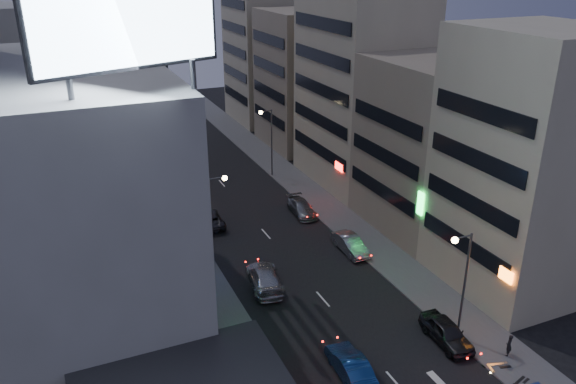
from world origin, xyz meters
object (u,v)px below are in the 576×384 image
person (509,345)px  scooter_blue (540,374)px  parked_car_left (210,219)px  parked_car_right_near (447,332)px  parked_car_right_mid (350,244)px  road_car_silver (265,278)px  scooter_silver_b (508,354)px  parked_car_right_far (302,208)px  road_car_blue (350,366)px  scooter_black_b (524,369)px

person → scooter_blue: bearing=47.5°
parked_car_left → scooter_blue: size_ratio=2.40×
parked_car_right_near → person: size_ratio=3.01×
person → scooter_blue: (-0.10, -2.72, -0.15)m
parked_car_right_near → parked_car_right_mid: size_ratio=1.01×
parked_car_right_near → road_car_silver: 14.42m
parked_car_left → person: bearing=117.3°
parked_car_right_near → scooter_silver_b: 4.05m
parked_car_right_far → road_car_blue: size_ratio=1.03×
road_car_silver → scooter_silver_b: road_car_silver is taller
road_car_blue → parked_car_left: bearing=-80.7°
parked_car_right_near → road_car_blue: bearing=-174.5°
parked_car_right_far → scooter_blue: 28.39m
parked_car_right_mid → parked_car_left: parked_car_right_mid is taller
parked_car_left → parked_car_right_far: (9.31, -1.25, 0.03)m
road_car_blue → scooter_black_b: bearing=160.3°
scooter_blue → scooter_silver_b: size_ratio=0.98×
parked_car_right_mid → road_car_blue: size_ratio=0.97×
road_car_silver → person: (11.58, -14.27, 0.06)m
parked_car_right_near → person: person is taller
scooter_black_b → road_car_silver: bearing=17.2°
road_car_blue → road_car_silver: bearing=-79.8°
road_car_silver → scooter_silver_b: (11.04, -14.80, -0.08)m
scooter_blue → scooter_black_b: bearing=33.7°
scooter_blue → scooter_black_b: size_ratio=1.15×
parked_car_right_far → road_car_blue: (-7.28, -22.97, 0.07)m
road_car_silver → parked_car_left: bearing=-75.6°
scooter_blue → scooter_black_b: (-0.46, 0.81, -0.08)m
parked_car_left → road_car_blue: 24.30m
parked_car_left → parked_car_right_far: parked_car_right_far is taller
parked_car_right_mid → scooter_silver_b: bearing=-83.0°
parked_car_right_near → person: (2.77, -2.86, 0.10)m
scooter_blue → scooter_silver_b: scooter_silver_b is taller
parked_car_left → scooter_silver_b: size_ratio=2.35×
parked_car_right_mid → person: bearing=-81.0°
parked_car_right_near → road_car_silver: (-8.81, 11.42, 0.04)m
person → scooter_blue: person is taller
scooter_silver_b → person: bearing=-31.9°
scooter_blue → road_car_silver: bearing=38.3°
parked_car_right_near → scooter_blue: bearing=-61.3°
parked_car_right_mid → person: person is taller
scooter_silver_b → parked_car_right_near: bearing=47.6°
parked_car_left → road_car_blue: road_car_blue is taller
parked_car_right_mid → parked_car_left: size_ratio=0.94×
parked_car_right_far → scooter_black_b: size_ratio=2.75×
road_car_blue → scooter_blue: road_car_blue is taller
parked_car_right_near → scooter_blue: size_ratio=2.29×
parked_car_left → road_car_silver: road_car_silver is taller
road_car_blue → person: size_ratio=3.07×
parked_car_right_mid → parked_car_left: 14.22m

